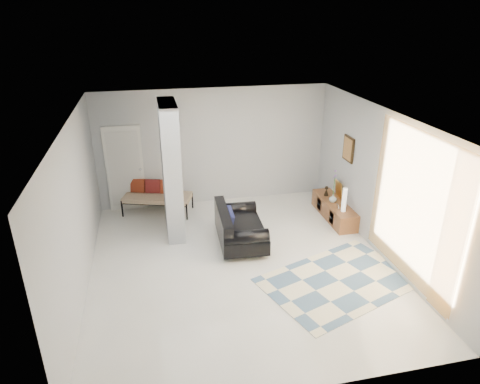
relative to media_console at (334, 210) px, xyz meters
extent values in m
plane|color=beige|center=(-2.52, -1.45, -0.21)|extent=(6.00, 6.00, 0.00)
plane|color=white|center=(-2.52, -1.45, 2.59)|extent=(6.00, 6.00, 0.00)
plane|color=#AFB2B4|center=(-2.52, 1.55, 1.19)|extent=(6.00, 0.00, 6.00)
plane|color=#AFB2B4|center=(-2.52, -4.45, 1.19)|extent=(6.00, 0.00, 6.00)
plane|color=#AFB2B4|center=(-5.27, -1.45, 1.19)|extent=(0.00, 6.00, 6.00)
plane|color=#AFB2B4|center=(0.23, -1.45, 1.19)|extent=(0.00, 6.00, 6.00)
cube|color=#AFB4B6|center=(-3.62, 0.15, 1.19)|extent=(0.35, 1.20, 2.80)
cube|color=white|center=(-4.62, 1.51, 0.81)|extent=(0.85, 0.06, 2.04)
plane|color=#FFAE43|center=(0.15, -2.60, 1.24)|extent=(0.00, 2.55, 2.55)
cube|color=#32200D|center=(0.20, 0.00, 1.44)|extent=(0.04, 0.45, 0.55)
cube|color=brown|center=(0.00, 0.00, -0.01)|extent=(0.45, 1.63, 0.40)
cube|color=#32200D|center=(-0.22, -0.36, -0.01)|extent=(0.02, 0.22, 0.28)
cube|color=#32200D|center=(-0.22, 0.36, -0.01)|extent=(0.02, 0.22, 0.28)
cube|color=gold|center=(0.18, 0.22, 0.39)|extent=(0.09, 0.32, 0.40)
cube|color=silver|center=(-0.10, -0.36, 0.25)|extent=(0.04, 0.10, 0.12)
cylinder|color=silver|center=(-2.72, -1.28, -0.16)|extent=(0.05, 0.05, 0.10)
cylinder|color=silver|center=(-2.66, -0.02, -0.16)|extent=(0.05, 0.05, 0.10)
cylinder|color=silver|center=(-2.02, -1.31, -0.16)|extent=(0.05, 0.05, 0.10)
cylinder|color=silver|center=(-1.96, -0.05, -0.16)|extent=(0.05, 0.05, 0.10)
cube|color=black|center=(-2.34, -0.67, 0.04)|extent=(0.97, 1.54, 0.30)
cube|color=black|center=(-2.69, -0.65, 0.37)|extent=(0.27, 1.50, 0.36)
cylinder|color=black|center=(-2.37, -1.29, 0.27)|extent=(0.87, 0.32, 0.28)
cylinder|color=black|center=(-2.31, -0.04, 0.27)|extent=(0.87, 0.32, 0.28)
cube|color=black|center=(-2.57, -0.66, 0.39)|extent=(0.17, 0.55, 0.31)
cylinder|color=black|center=(-4.76, 1.10, -0.01)|extent=(0.04, 0.04, 0.40)
cylinder|color=black|center=(-3.31, 0.62, -0.01)|extent=(0.04, 0.04, 0.40)
cylinder|color=black|center=(-4.56, 1.69, -0.01)|extent=(0.04, 0.04, 0.40)
cylinder|color=black|center=(-3.12, 1.21, -0.01)|extent=(0.04, 0.04, 0.40)
cube|color=beige|center=(-3.94, 1.15, 0.17)|extent=(1.66, 1.09, 0.12)
cube|color=maroon|center=(-4.36, 1.45, 0.39)|extent=(0.37, 0.26, 0.33)
cube|color=maroon|center=(-4.02, 1.34, 0.39)|extent=(0.37, 0.26, 0.33)
cube|color=maroon|center=(-3.68, 1.22, 0.39)|extent=(0.37, 0.26, 0.33)
cube|color=#F1E6B8|center=(-0.92, -2.35, -0.20)|extent=(3.06, 2.54, 0.01)
cylinder|color=beige|center=(-0.02, -0.48, 0.46)|extent=(0.10, 0.10, 0.54)
imported|color=silver|center=(-0.05, 0.01, 0.29)|extent=(0.19, 0.19, 0.18)
camera|label=1|loc=(-3.99, -8.16, 4.28)|focal=32.00mm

